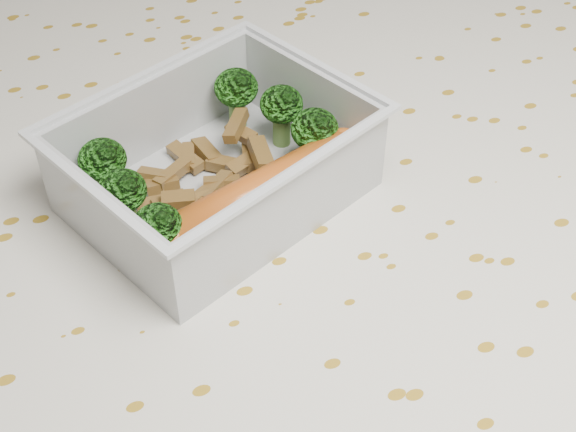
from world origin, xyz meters
name	(u,v)px	position (x,y,z in m)	size (l,w,h in m)	color
dining_table	(275,334)	(0.00, 0.00, 0.67)	(1.40, 0.90, 0.75)	brown
tablecloth	(274,284)	(0.00, 0.00, 0.72)	(1.46, 0.96, 0.19)	silver
lunch_container	(218,171)	(-0.02, 0.05, 0.78)	(0.21, 0.19, 0.06)	silver
broccoli_florets	(210,147)	(-0.02, 0.06, 0.79)	(0.16, 0.13, 0.04)	#608C3F
meat_pile	(204,176)	(-0.02, 0.06, 0.77)	(0.09, 0.08, 0.03)	brown
sausage	(263,192)	(0.00, 0.02, 0.78)	(0.15, 0.06, 0.03)	#B25017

